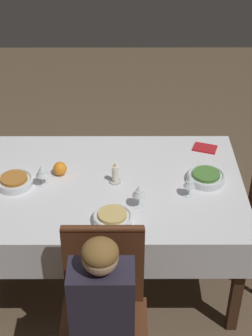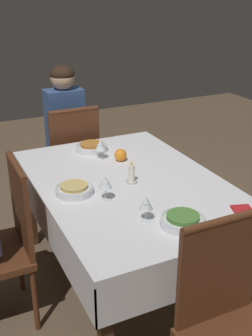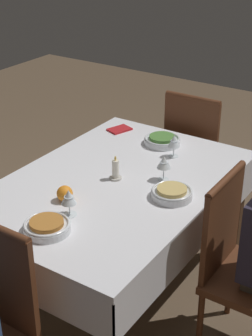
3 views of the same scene
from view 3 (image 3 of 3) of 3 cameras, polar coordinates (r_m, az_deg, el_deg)
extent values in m
plane|color=brown|center=(3.24, -1.15, -12.96)|extent=(8.00, 8.00, 0.00)
cube|color=silver|center=(2.83, -1.28, -1.72)|extent=(1.57, 1.07, 0.04)
cube|color=silver|center=(2.67, 8.24, -7.08)|extent=(1.57, 0.01, 0.22)
cube|color=silver|center=(3.19, -9.16, -1.15)|extent=(1.57, 0.01, 0.22)
cube|color=silver|center=(2.41, -12.07, -11.84)|extent=(0.01, 1.07, 0.22)
cube|color=silver|center=(3.49, 6.02, 1.65)|extent=(0.01, 1.07, 0.22)
cube|color=#3D2616|center=(3.39, 12.27, -4.36)|extent=(0.06, 0.06, 0.70)
cube|color=#3D2616|center=(3.76, -0.90, -0.39)|extent=(0.06, 0.06, 0.70)
cube|color=#562D19|center=(2.55, 10.58, -6.12)|extent=(0.40, 0.03, 0.49)
cylinder|color=#562D19|center=(2.43, 11.07, -1.24)|extent=(0.39, 0.04, 0.04)
cylinder|color=#562D19|center=(2.72, 8.18, -16.90)|extent=(0.03, 0.03, 0.42)
cylinder|color=#562D19|center=(2.99, 11.49, -12.43)|extent=(0.03, 0.03, 0.42)
cube|color=#562D19|center=(3.82, 8.34, 1.22)|extent=(0.44, 0.44, 0.04)
cube|color=#562D19|center=(3.54, 7.19, 3.91)|extent=(0.03, 0.40, 0.49)
cylinder|color=#562D19|center=(3.45, 7.42, 7.68)|extent=(0.04, 0.39, 0.04)
cylinder|color=#562D19|center=(4.02, 11.79, -1.39)|extent=(0.03, 0.03, 0.42)
cylinder|color=#562D19|center=(4.15, 6.90, -0.02)|extent=(0.03, 0.03, 0.42)
cylinder|color=#562D19|center=(3.70, 9.49, -3.78)|extent=(0.03, 0.03, 0.42)
cylinder|color=#562D19|center=(3.84, 4.28, -2.20)|extent=(0.03, 0.03, 0.42)
cylinder|color=silver|center=(2.42, -8.75, -6.58)|extent=(0.22, 0.22, 0.04)
torus|color=silver|center=(2.41, -8.79, -6.14)|extent=(0.22, 0.22, 0.01)
cylinder|color=#B2702D|center=(2.40, -8.80, -6.02)|extent=(0.16, 0.16, 0.02)
cylinder|color=white|center=(2.53, -6.24, -5.13)|extent=(0.07, 0.07, 0.00)
cylinder|color=white|center=(2.52, -6.28, -4.50)|extent=(0.01, 0.01, 0.06)
cone|color=white|center=(2.48, -6.36, -3.19)|extent=(0.08, 0.08, 0.07)
cylinder|color=white|center=(2.49, -6.34, -3.48)|extent=(0.05, 0.05, 0.03)
cylinder|color=silver|center=(2.66, 5.09, -2.93)|extent=(0.22, 0.22, 0.04)
torus|color=silver|center=(2.65, 5.11, -2.52)|extent=(0.21, 0.21, 0.01)
cylinder|color=tan|center=(2.65, 5.12, -2.41)|extent=(0.16, 0.16, 0.02)
cylinder|color=white|center=(2.84, 4.16, -1.27)|extent=(0.06, 0.06, 0.00)
cylinder|color=white|center=(2.82, 4.19, -0.59)|extent=(0.01, 0.01, 0.07)
cone|color=white|center=(2.79, 4.23, 0.67)|extent=(0.08, 0.08, 0.07)
cylinder|color=white|center=(2.79, 4.22, 0.42)|extent=(0.05, 0.05, 0.03)
cylinder|color=silver|center=(3.26, 4.02, 2.94)|extent=(0.23, 0.23, 0.04)
torus|color=silver|center=(3.25, 4.03, 3.30)|extent=(0.22, 0.22, 0.01)
cylinder|color=#4C7F38|center=(3.24, 4.04, 3.39)|extent=(0.16, 0.16, 0.02)
cylinder|color=white|center=(3.11, 5.27, 1.33)|extent=(0.06, 0.06, 0.00)
cylinder|color=white|center=(3.09, 5.29, 1.89)|extent=(0.01, 0.01, 0.06)
cone|color=white|center=(3.06, 5.34, 3.02)|extent=(0.07, 0.07, 0.07)
cylinder|color=white|center=(3.07, 5.33, 2.78)|extent=(0.04, 0.04, 0.03)
cylinder|color=beige|center=(2.84, -1.16, -1.11)|extent=(0.07, 0.07, 0.01)
cylinder|color=white|center=(2.81, -1.17, -0.10)|extent=(0.04, 0.04, 0.10)
ellipsoid|color=#F9C64C|center=(2.78, -1.18, 1.07)|extent=(0.01, 0.01, 0.03)
sphere|color=orange|center=(2.63, -6.81, -2.83)|extent=(0.08, 0.08, 0.08)
cube|color=red|center=(3.46, -0.72, 4.30)|extent=(0.17, 0.14, 0.01)
camera|label=1|loc=(2.42, 67.67, 23.71)|focal=55.00mm
camera|label=2|loc=(4.13, 29.52, 20.40)|focal=45.00mm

